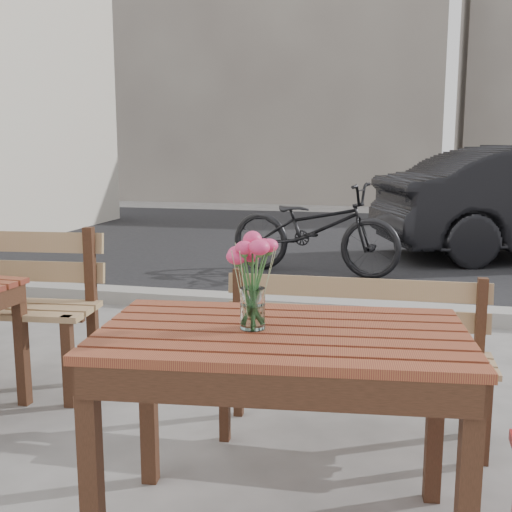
{
  "coord_description": "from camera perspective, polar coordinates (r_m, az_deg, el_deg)",
  "views": [
    {
      "loc": [
        0.32,
        -2.2,
        1.41
      ],
      "look_at": [
        -0.18,
        -0.07,
        1.03
      ],
      "focal_mm": 45.0,
      "sensor_mm": 36.0,
      "label": 1
    }
  ],
  "objects": [
    {
      "name": "street",
      "position": [
        7.4,
        10.63,
        -0.94
      ],
      "size": [
        30.0,
        8.12,
        0.12
      ],
      "color": "black",
      "rests_on": "ground"
    },
    {
      "name": "bicycle",
      "position": [
        6.99,
        5.2,
        2.46
      ],
      "size": [
        1.99,
        1.0,
        1.0
      ],
      "primitive_type": "imported",
      "rotation": [
        0.0,
        0.0,
        1.39
      ],
      "color": "black",
      "rests_on": "ground"
    },
    {
      "name": "backdrop_buildings",
      "position": [
        16.74,
        13.33,
        17.26
      ],
      "size": [
        15.5,
        4.0,
        8.0
      ],
      "color": "slate",
      "rests_on": "ground"
    },
    {
      "name": "main_table",
      "position": [
        2.26,
        2.31,
        -9.68
      ],
      "size": [
        1.34,
        0.87,
        0.78
      ],
      "rotation": [
        0.0,
        0.0,
        0.11
      ],
      "color": "maroon",
      "rests_on": "ground"
    },
    {
      "name": "main_bench",
      "position": [
        3.17,
        8.7,
        -7.06
      ],
      "size": [
        1.31,
        0.43,
        0.8
      ],
      "rotation": [
        0.0,
        0.0,
        0.04
      ],
      "color": "#A08153",
      "rests_on": "ground"
    },
    {
      "name": "main_vase",
      "position": [
        2.18,
        -0.3,
        -1.13
      ],
      "size": [
        0.18,
        0.18,
        0.34
      ],
      "color": "white",
      "rests_on": "main_table"
    }
  ]
}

